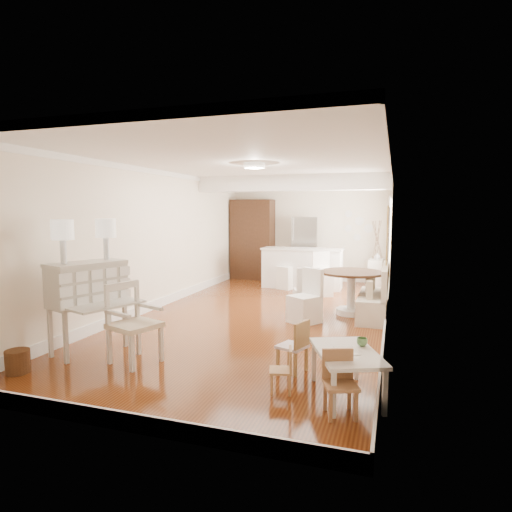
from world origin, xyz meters
The scene contains 20 objects.
room centered at (0.04, 0.32, 1.98)m, with size 9.00×9.04×2.82m.
secretary_bureau centered at (-1.70, -2.76, 0.64)m, with size 1.00×1.02×1.28m, color beige.
gustavian_armchair centered at (-0.83, -2.94, 0.52)m, with size 0.60×0.60×1.04m, color silver.
wicker_basket centered at (-2.00, -3.70, 0.14)m, with size 0.29×0.29×0.29m, color #523119.
kids_table centered at (1.90, -3.14, 0.25)m, with size 0.60×1.01×0.50m, color silver.
kids_chair_a centered at (1.21, -3.25, 0.25)m, with size 0.24×0.24×0.51m, color tan.
kids_chair_b centered at (1.19, -2.62, 0.33)m, with size 0.32×0.32×0.66m, color #A7814B.
kids_chair_c centered at (1.89, -3.60, 0.32)m, with size 0.31×0.31×0.64m, color #AC774E.
banquette centered at (1.99, 0.50, 0.49)m, with size 0.52×1.60×0.98m, color silver.
dining_table centered at (1.58, 0.61, 0.42)m, with size 1.22×1.22×0.83m, color #412514.
slip_chair_near centered at (0.86, -0.27, 0.48)m, with size 0.45×0.47×0.96m, color white.
slip_chair_far centered at (0.73, 0.48, 0.45)m, with size 0.43×0.45×0.91m, color white.
breakfast_counter centered at (0.10, 3.10, 0.52)m, with size 2.05×0.65×1.03m, color white.
bar_stool_left centered at (-0.25, 2.84, 0.46)m, with size 0.37×0.37×0.92m, color white.
bar_stool_right centered at (0.77, 2.26, 0.51)m, with size 0.41×0.41×1.02m, color white.
pantry_cabinet centered at (-1.60, 4.18, 1.15)m, with size 1.20×0.60×2.30m, color #381E11.
fridge centered at (0.30, 4.15, 0.90)m, with size 0.75×0.65×1.80m, color silver.
sideboard centered at (1.91, 3.73, 0.37)m, with size 0.35×0.78×0.74m, color silver.
pencil_cup centered at (2.04, -2.92, 0.55)m, with size 0.12×0.12×0.09m, color #5A8E52.
branch_vase centered at (1.93, 3.72, 0.83)m, with size 0.16×0.16×0.16m, color white.
Camera 1 is at (2.35, -7.61, 1.97)m, focal length 30.00 mm.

